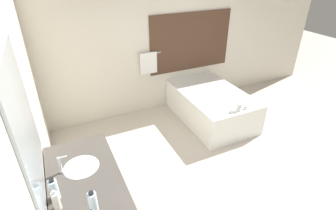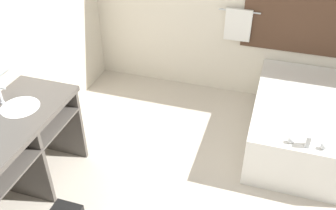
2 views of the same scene
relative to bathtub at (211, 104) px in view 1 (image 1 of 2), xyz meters
The scene contains 9 objects.
ground_plane 1.51m from the bathtub, 113.84° to the right, with size 16.00×16.00×0.00m, color beige.
wall_back_with_blinds 1.47m from the bathtub, 123.54° to the left, with size 7.40×0.13×2.70m.
wall_left_with_mirror 3.31m from the bathtub, 154.32° to the right, with size 0.08×7.40×2.70m.
vanity_counter 2.93m from the bathtub, 147.60° to the right, with size 0.65×1.34×0.90m.
sink_faucet 3.06m from the bathtub, 152.35° to the right, with size 0.09×0.04×0.18m.
bathtub is the anchor object (origin of this frame).
water_bottle_1 3.27m from the bathtub, 148.20° to the right, with size 0.07×0.07×0.21m.
water_bottle_2 3.21m from the bathtub, 141.49° to the right, with size 0.07×0.07×0.21m.
soap_dispenser 3.33m from the bathtub, 146.40° to the right, with size 0.06×0.06×0.20m.
Camera 1 is at (-1.92, -2.12, 2.67)m, focal length 28.00 mm.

